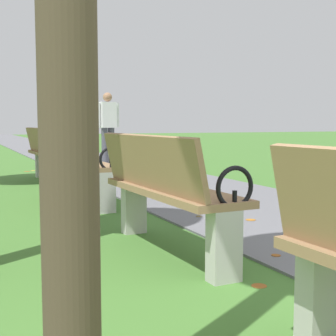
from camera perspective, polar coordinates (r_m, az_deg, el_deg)
name	(u,v)px	position (r m, az deg, el deg)	size (l,w,h in m)	color
paved_walkway	(42,148)	(19.10, -14.65, 2.30)	(2.38, 44.00, 0.02)	slate
park_bench_2	(164,190)	(3.60, -0.42, -2.60)	(0.53, 1.62, 0.90)	#93704C
park_bench_3	(82,164)	(5.98, -10.13, 0.50)	(0.52, 1.61, 0.90)	#93704C
park_bench_4	(48,153)	(8.23, -14.03, 1.75)	(0.54, 1.62, 0.90)	#93704C
pedestrian_walking	(108,125)	(10.76, -7.12, 5.05)	(0.53, 0.26, 1.62)	#4C4C56
scattered_leaves	(160,208)	(5.50, -0.92, -4.79)	(4.59, 11.29, 0.02)	brown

